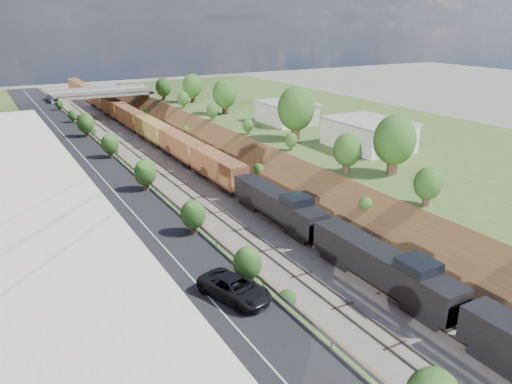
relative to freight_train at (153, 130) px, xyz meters
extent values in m
cube|color=#3A5A25|center=(30.40, -31.60, -0.04)|extent=(44.00, 180.00, 5.00)
cube|color=brown|center=(-13.60, -31.60, -2.54)|extent=(10.00, 180.00, 10.00)
cube|color=brown|center=(8.40, -31.60, -2.54)|extent=(10.00, 180.00, 10.00)
cube|color=gray|center=(-5.20, -31.60, -2.45)|extent=(1.58, 180.00, 0.18)
cube|color=gray|center=(0.00, -31.60, -2.45)|extent=(1.58, 180.00, 0.18)
cube|color=black|center=(-18.10, -31.60, 2.51)|extent=(8.00, 180.00, 0.10)
cube|color=#99999E|center=(-14.00, -31.60, 3.01)|extent=(0.06, 171.00, 0.30)
cube|color=gray|center=(-14.10, 30.40, 0.56)|extent=(1.50, 8.00, 6.20)
cube|color=gray|center=(8.90, 30.40, 0.56)|extent=(1.50, 8.00, 6.20)
cube|color=gray|center=(-2.60, 30.40, 3.66)|extent=(24.00, 8.00, 1.00)
cube|color=gray|center=(-2.60, 26.40, 4.46)|extent=(24.00, 0.30, 0.80)
cube|color=gray|center=(-2.60, 34.40, 4.46)|extent=(24.00, 0.30, 0.80)
cube|color=silver|center=(20.90, -39.60, 4.46)|extent=(9.00, 12.00, 4.00)
cube|color=silver|center=(20.40, -17.60, 4.26)|extent=(8.00, 10.00, 3.60)
cylinder|color=#473323|center=(14.40, -51.60, 3.78)|extent=(1.30, 1.30, 2.62)
ellipsoid|color=#2F511C|center=(14.40, -51.60, 6.93)|extent=(5.25, 5.25, 6.30)
cylinder|color=#473323|center=(-14.40, -71.60, 3.08)|extent=(0.66, 0.66, 1.22)
ellipsoid|color=#2F511C|center=(-14.40, -71.60, 4.55)|extent=(2.45, 2.45, 2.94)
cube|color=black|center=(0.00, -65.67, -0.26)|extent=(2.89, 17.36, 2.75)
cube|color=black|center=(0.00, -47.31, -0.26)|extent=(2.89, 17.36, 2.75)
cube|color=brown|center=(0.00, 24.23, 0.10)|extent=(2.89, 123.72, 3.47)
imported|color=black|center=(-16.54, -68.34, 3.36)|extent=(4.33, 6.26, 1.59)
camera|label=1|loc=(-30.34, -95.78, 21.26)|focal=35.00mm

